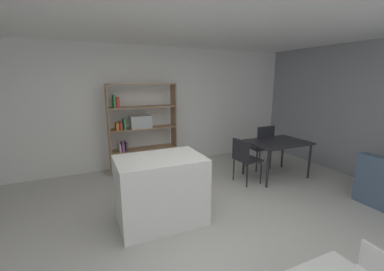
{
  "coord_description": "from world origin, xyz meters",
  "views": [
    {
      "loc": [
        -1.36,
        -2.63,
        1.95
      ],
      "look_at": [
        0.07,
        0.53,
        1.17
      ],
      "focal_mm": 23.2,
      "sensor_mm": 36.0,
      "label": 1
    }
  ],
  "objects": [
    {
      "name": "ground_plane",
      "position": [
        0.0,
        0.0,
        0.0
      ],
      "size": [
        10.11,
        10.11,
        0.0
      ],
      "primitive_type": "plane",
      "color": "beige"
    },
    {
      "name": "kitchen_island",
      "position": [
        -0.45,
        0.42,
        0.47
      ],
      "size": [
        1.16,
        0.77,
        0.93
      ],
      "primitive_type": "cube",
      "color": "white",
      "rests_on": "ground_plane"
    },
    {
      "name": "open_bookshelf",
      "position": [
        -0.26,
        2.54,
        0.95
      ],
      "size": [
        1.42,
        0.34,
        1.86
      ],
      "color": "#997551",
      "rests_on": "ground_plane"
    },
    {
      "name": "dining_chair_far",
      "position": [
        2.18,
        1.48,
        0.58
      ],
      "size": [
        0.45,
        0.42,
        0.98
      ],
      "rotation": [
        0.0,
        0.0,
        3.16
      ],
      "color": "#232328",
      "rests_on": "ground_plane"
    },
    {
      "name": "dining_table",
      "position": [
        2.18,
        1.04,
        0.67
      ],
      "size": [
        1.18,
        0.84,
        0.74
      ],
      "color": "#232328",
      "rests_on": "ground_plane"
    },
    {
      "name": "dining_chair_island_side",
      "position": [
        1.39,
        1.03,
        0.53
      ],
      "size": [
        0.45,
        0.48,
        0.86
      ],
      "rotation": [
        0.0,
        0.0,
        1.67
      ],
      "color": "#232328",
      "rests_on": "ground_plane"
    },
    {
      "name": "right_partition_gray",
      "position": [
        3.64,
        0.0,
        1.33
      ],
      "size": [
        0.06,
        5.78,
        2.66
      ],
      "primitive_type": "cube",
      "color": "gray",
      "rests_on": "ground_plane"
    },
    {
      "name": "ceiling_slab",
      "position": [
        0.0,
        0.0,
        2.69
      ],
      "size": [
        7.34,
        5.78,
        0.06
      ],
      "color": "white",
      "rests_on": "ground_plane"
    },
    {
      "name": "back_partition",
      "position": [
        0.0,
        2.86,
        1.33
      ],
      "size": [
        7.34,
        0.06,
        2.66
      ],
      "primitive_type": "cube",
      "color": "white",
      "rests_on": "ground_plane"
    }
  ]
}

